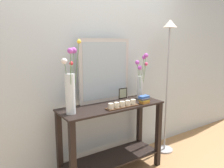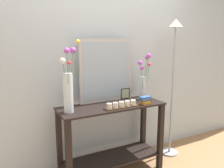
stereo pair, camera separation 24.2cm
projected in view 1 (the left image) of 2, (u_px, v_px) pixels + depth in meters
wall_back at (97, 56)px, 2.65m from camera, size 6.40×0.08×2.70m
console_table at (112, 133)px, 2.53m from camera, size 1.21×0.43×0.83m
mirror_leaning at (105, 71)px, 2.57m from camera, size 0.66×0.03×0.73m
tall_vase_left at (70, 87)px, 2.14m from camera, size 0.21×0.28×0.72m
vase_right at (141, 80)px, 2.73m from camera, size 0.20×0.14×0.56m
candle_tray at (122, 105)px, 2.38m from camera, size 0.39×0.09×0.07m
picture_frame_small at (123, 93)px, 2.75m from camera, size 0.13×0.01×0.13m
book_stack at (144, 99)px, 2.54m from camera, size 0.14×0.10×0.09m
floor_lamp at (168, 65)px, 2.94m from camera, size 0.24×0.24×1.80m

